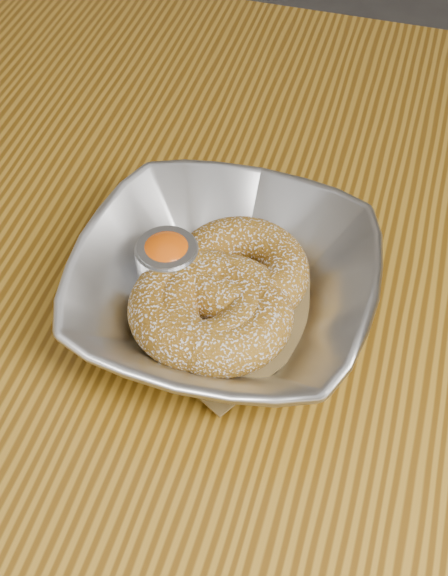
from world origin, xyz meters
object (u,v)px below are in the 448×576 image
(donut_front, at_px, (201,308))
(donut_extra, at_px, (221,313))
(donut_back, at_px, (241,271))
(ramekin, at_px, (168,263))
(table, at_px, (264,328))
(serving_bowl, at_px, (224,289))

(donut_front, relative_size, donut_extra, 1.00)
(donut_back, xyz_separation_m, ramekin, (-0.06, -0.01, 0.00))
(donut_extra, bearing_deg, table, 81.64)
(table, relative_size, ramekin, 24.22)
(donut_back, height_order, donut_front, same)
(ramekin, bearing_deg, donut_front, -42.05)
(serving_bowl, height_order, ramekin, same)
(donut_extra, distance_m, ramekin, 0.06)
(serving_bowl, relative_size, donut_back, 2.15)
(table, xyz_separation_m, donut_back, (-0.01, -0.05, 0.13))
(table, relative_size, serving_bowl, 5.15)
(donut_back, relative_size, donut_extra, 0.98)
(donut_back, relative_size, donut_front, 0.98)
(donut_back, bearing_deg, table, 77.44)
(donut_front, height_order, ramekin, ramekin)
(table, xyz_separation_m, ramekin, (-0.07, -0.06, 0.13))
(table, bearing_deg, ramekin, -137.92)
(table, height_order, donut_back, donut_back)
(table, distance_m, ramekin, 0.16)
(table, bearing_deg, serving_bowl, -104.70)
(table, relative_size, donut_front, 10.90)
(donut_back, bearing_deg, serving_bowl, -109.59)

